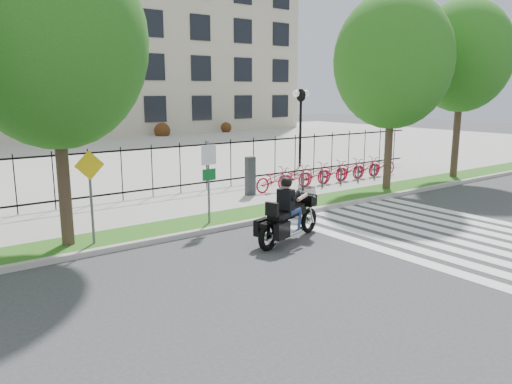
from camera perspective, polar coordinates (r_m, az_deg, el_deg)
ground at (r=12.16m, az=7.41°, el=-8.43°), size 120.00×120.00×0.00m
curb at (r=15.20m, az=-3.40°, el=-3.99°), size 60.00×0.20×0.15m
grass_verge at (r=15.89m, az=-5.09°, el=-3.33°), size 60.00×1.50×0.15m
sidewalk at (r=18.01m, az=-9.28°, el=-1.67°), size 60.00×3.50×0.15m
plaza at (r=34.36m, az=-23.01°, el=3.74°), size 80.00×34.00×0.10m
crosswalk_stripes at (r=15.77m, az=20.16°, el=-4.38°), size 5.70×8.00×0.01m
iron_fence at (r=19.35m, az=-11.79°, el=2.39°), size 30.00×0.06×2.00m
lamp_post_right at (r=27.06m, az=5.13°, el=9.47°), size 1.06×0.70×4.25m
street_tree_1 at (r=13.64m, az=-22.20°, el=15.66°), size 4.63×4.63×7.83m
street_tree_2 at (r=21.16m, az=15.38°, el=14.26°), size 4.70×4.70×7.87m
street_tree_3 at (r=25.21m, az=22.54°, el=14.16°), size 4.41×4.41×8.08m
bike_share_station at (r=22.17m, az=8.64°, el=2.28°), size 8.89×0.86×1.50m
sign_pole_regulatory at (r=15.09m, az=-5.43°, el=2.34°), size 0.50×0.09×2.50m
sign_pole_warning at (r=13.61m, az=-18.39°, el=0.81°), size 0.78×0.09×2.49m
motorcycle_rider at (r=13.87m, az=3.83°, el=-2.70°), size 2.78×1.30×2.20m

